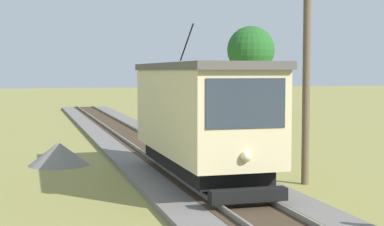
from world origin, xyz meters
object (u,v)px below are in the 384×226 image
object	(u,v)px
utility_pole_mid	(307,61)
tree_left_far	(251,50)
gravel_pile	(59,154)
red_tram	(200,115)

from	to	relation	value
utility_pole_mid	tree_left_far	world-z (taller)	utility_pole_mid
gravel_pile	tree_left_far	distance (m)	25.03
red_tram	tree_left_far	world-z (taller)	tree_left_far
utility_pole_mid	tree_left_far	xyz separation A→B (m)	(8.03, 25.19, 1.27)
red_tram	utility_pole_mid	distance (m)	3.71
utility_pole_mid	gravel_pile	size ratio (longest dim) A/B	3.29
tree_left_far	utility_pole_mid	bearing A→B (deg)	-107.69
red_tram	gravel_pile	distance (m)	6.73
gravel_pile	tree_left_far	size ratio (longest dim) A/B	0.33
red_tram	gravel_pile	bearing A→B (deg)	129.23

